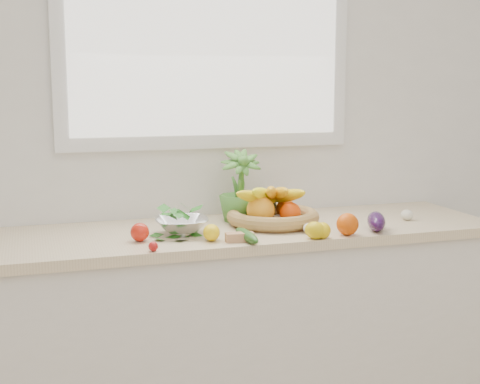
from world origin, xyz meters
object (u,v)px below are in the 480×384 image
object	(u,v)px
potted_herb	(240,188)
fruit_basket	(272,212)
colander_with_spinach	(182,220)
apple	(140,232)
eggplant	(376,221)
cucumber	(247,235)

from	to	relation	value
potted_herb	fruit_basket	bearing A→B (deg)	-44.90
potted_herb	colander_with_spinach	size ratio (longest dim) A/B	1.38
apple	colander_with_spinach	distance (m)	0.19
apple	potted_herb	distance (m)	0.54
fruit_basket	colander_with_spinach	xyz separation A→B (m)	(-0.40, -0.07, 0.00)
potted_herb	colander_with_spinach	distance (m)	0.35
fruit_basket	apple	bearing A→B (deg)	-167.01
apple	fruit_basket	xyz separation A→B (m)	(0.57, 0.13, 0.02)
fruit_basket	colander_with_spinach	distance (m)	0.41
eggplant	potted_herb	size ratio (longest dim) A/B	0.59
apple	colander_with_spinach	xyz separation A→B (m)	(0.17, 0.06, 0.02)
cucumber	fruit_basket	bearing A→B (deg)	51.88
eggplant	fruit_basket	size ratio (longest dim) A/B	0.37
potted_herb	fruit_basket	distance (m)	0.18
cucumber	colander_with_spinach	size ratio (longest dim) A/B	0.97
apple	eggplant	world-z (taller)	eggplant
colander_with_spinach	apple	bearing A→B (deg)	-160.46
apple	colander_with_spinach	size ratio (longest dim) A/B	0.30
eggplant	potted_herb	world-z (taller)	potted_herb
fruit_basket	colander_with_spinach	world-z (taller)	fruit_basket
apple	potted_herb	size ratio (longest dim) A/B	0.22
eggplant	cucumber	world-z (taller)	eggplant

